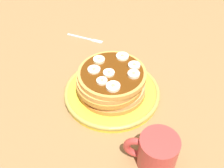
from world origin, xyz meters
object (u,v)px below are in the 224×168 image
(banana_slice_5, at_px, (113,87))
(banana_slice_4, at_px, (122,57))
(banana_slice_7, at_px, (102,81))
(fork, at_px, (87,38))
(pancake_stack, at_px, (111,82))
(banana_slice_6, at_px, (134,74))
(plate, at_px, (112,92))
(banana_slice_1, at_px, (94,70))
(banana_slice_0, at_px, (109,73))
(coffee_mug, at_px, (156,151))
(banana_slice_2, at_px, (99,60))
(banana_slice_3, at_px, (134,66))

(banana_slice_5, bearing_deg, banana_slice_4, -88.55)
(banana_slice_7, relative_size, fork, 0.20)
(pancake_stack, xyz_separation_m, banana_slice_6, (-0.06, -0.00, 0.04))
(pancake_stack, height_order, banana_slice_7, banana_slice_7)
(plate, bearing_deg, banana_slice_1, 7.56)
(banana_slice_0, relative_size, fork, 0.22)
(banana_slice_1, xyz_separation_m, banana_slice_7, (-0.03, 0.04, 0.00))
(banana_slice_0, distance_m, banana_slice_4, 0.07)
(fork, bearing_deg, banana_slice_6, 130.93)
(fork, bearing_deg, coffee_mug, 124.85)
(banana_slice_0, height_order, banana_slice_2, banana_slice_2)
(banana_slice_4, xyz_separation_m, banana_slice_5, (-0.00, 0.12, 0.00))
(banana_slice_1, distance_m, banana_slice_5, 0.08)
(pancake_stack, distance_m, banana_slice_7, 0.05)
(banana_slice_3, distance_m, banana_slice_7, 0.10)
(fork, bearing_deg, banana_slice_2, 117.20)
(banana_slice_4, bearing_deg, banana_slice_1, 49.60)
(banana_slice_1, height_order, banana_slice_3, banana_slice_3)
(pancake_stack, xyz_separation_m, fork, (0.14, -0.23, -0.05))
(banana_slice_0, height_order, banana_slice_1, same)
(banana_slice_5, bearing_deg, banana_slice_1, -38.20)
(banana_slice_3, distance_m, fork, 0.29)
(banana_slice_4, height_order, banana_slice_7, same)
(banana_slice_2, bearing_deg, banana_slice_4, -152.30)
(banana_slice_0, bearing_deg, banana_slice_7, 74.48)
(pancake_stack, xyz_separation_m, coffee_mug, (-0.14, 0.17, -0.01))
(banana_slice_3, bearing_deg, banana_slice_0, 37.11)
(plate, bearing_deg, banana_slice_0, 58.74)
(plate, bearing_deg, banana_slice_4, -101.77)
(banana_slice_4, distance_m, banana_slice_5, 0.12)
(banana_slice_4, bearing_deg, banana_slice_7, 75.09)
(banana_slice_0, bearing_deg, banana_slice_4, -104.63)
(banana_slice_2, bearing_deg, pancake_stack, 139.42)
(banana_slice_1, height_order, coffee_mug, banana_slice_1)
(pancake_stack, relative_size, banana_slice_7, 6.90)
(banana_slice_7, bearing_deg, banana_slice_6, -147.86)
(banana_slice_0, relative_size, banana_slice_5, 0.85)
(banana_slice_2, distance_m, banana_slice_5, 0.10)
(plate, xyz_separation_m, banana_slice_3, (-0.05, -0.03, 0.08))
(plate, height_order, banana_slice_3, banana_slice_3)
(pancake_stack, xyz_separation_m, banana_slice_5, (-0.02, 0.05, 0.04))
(pancake_stack, height_order, banana_slice_2, banana_slice_2)
(banana_slice_0, height_order, banana_slice_5, banana_slice_5)
(plate, distance_m, banana_slice_6, 0.09)
(plate, height_order, fork, plate)
(banana_slice_7, bearing_deg, banana_slice_5, 157.58)
(banana_slice_2, bearing_deg, banana_slice_5, 124.21)
(banana_slice_2, relative_size, banana_slice_7, 1.15)
(pancake_stack, bearing_deg, banana_slice_3, -146.53)
(banana_slice_1, xyz_separation_m, banana_slice_5, (-0.06, 0.05, 0.00))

